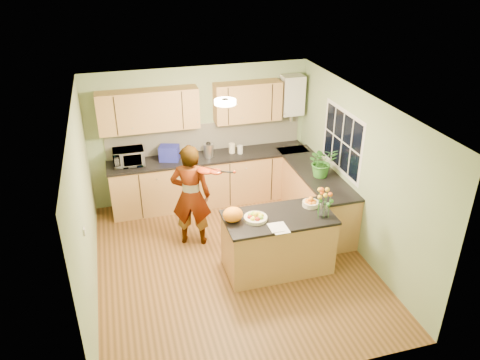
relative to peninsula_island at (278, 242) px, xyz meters
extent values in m
plane|color=#553818|center=(-0.62, 0.30, -0.45)|extent=(4.50, 4.50, 0.00)
cube|color=white|center=(-0.62, 0.30, 2.05)|extent=(4.00, 4.50, 0.02)
cube|color=#94AF7D|center=(-0.62, 2.55, 0.80)|extent=(4.00, 0.02, 2.50)
cube|color=#94AF7D|center=(-0.62, -1.95, 0.80)|extent=(4.00, 0.02, 2.50)
cube|color=#94AF7D|center=(-2.62, 0.30, 0.80)|extent=(0.02, 4.50, 2.50)
cube|color=#94AF7D|center=(1.38, 0.30, 0.80)|extent=(0.02, 4.50, 2.50)
cube|color=#AC7445|center=(-0.52, 2.25, 0.00)|extent=(3.60, 0.60, 0.90)
cube|color=black|center=(-0.52, 2.24, 0.47)|extent=(3.64, 0.62, 0.04)
cube|color=#AC7445|center=(1.08, 1.15, 0.00)|extent=(0.60, 2.20, 0.90)
cube|color=black|center=(1.07, 1.15, 0.47)|extent=(0.62, 2.24, 0.04)
cube|color=silver|center=(-0.52, 2.54, 0.75)|extent=(3.60, 0.02, 0.52)
cube|color=#AC7445|center=(-1.52, 2.38, 1.40)|extent=(1.70, 0.34, 0.70)
cube|color=#AC7445|center=(0.23, 2.38, 1.40)|extent=(1.20, 0.34, 0.70)
cube|color=silver|center=(1.08, 2.39, 1.45)|extent=(0.40, 0.30, 0.72)
cylinder|color=#BBBABF|center=(1.08, 2.39, 1.05)|extent=(0.06, 0.06, 0.20)
cube|color=silver|center=(1.38, 0.90, 1.10)|extent=(0.01, 1.30, 1.05)
cube|color=black|center=(1.37, 0.90, 1.10)|extent=(0.01, 1.18, 0.92)
cube|color=silver|center=(-2.60, -0.30, 0.85)|extent=(0.02, 0.09, 0.09)
cylinder|color=#FFEABF|center=(-0.62, 0.60, 2.01)|extent=(0.30, 0.30, 0.06)
cylinder|color=silver|center=(-0.62, 0.60, 2.04)|extent=(0.10, 0.10, 0.02)
cube|color=#AC7445|center=(0.00, 0.00, -0.02)|extent=(1.54, 0.77, 0.86)
cube|color=black|center=(0.00, 0.00, 0.43)|extent=(1.57, 0.81, 0.04)
cylinder|color=beige|center=(-0.35, 0.00, 0.47)|extent=(0.33, 0.33, 0.05)
cylinder|color=beige|center=(0.55, 0.15, 0.49)|extent=(0.24, 0.24, 0.07)
cylinder|color=silver|center=(0.60, -0.18, 0.56)|extent=(0.11, 0.11, 0.22)
ellipsoid|color=orange|center=(-0.67, 0.05, 0.56)|extent=(0.33, 0.30, 0.22)
cube|color=white|center=(-0.10, -0.30, 0.46)|extent=(0.22, 0.30, 0.01)
imported|color=#DCA686|center=(-1.09, 1.03, 0.40)|extent=(0.72, 0.58, 1.71)
imported|color=silver|center=(-1.94, 2.26, 0.63)|extent=(0.52, 0.35, 0.29)
cube|color=#202496|center=(-1.23, 2.27, 0.62)|extent=(0.39, 0.34, 0.27)
cylinder|color=#BBBABF|center=(-0.54, 2.22, 0.61)|extent=(0.18, 0.18, 0.24)
sphere|color=black|center=(-0.54, 2.22, 0.78)|extent=(0.09, 0.09, 0.09)
cylinder|color=beige|center=(-0.09, 2.28, 0.58)|extent=(0.14, 0.14, 0.18)
cylinder|color=silver|center=(0.05, 2.21, 0.56)|extent=(0.10, 0.10, 0.15)
imported|color=#337A28|center=(1.08, 0.95, 0.75)|extent=(0.51, 0.45, 0.52)
camera|label=1|loc=(-2.08, -5.34, 3.94)|focal=35.00mm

